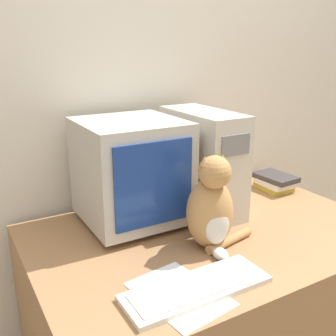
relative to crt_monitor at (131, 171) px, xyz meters
name	(u,v)px	position (x,y,z in m)	size (l,w,h in m)	color
wall_back	(148,88)	(0.23, 0.29, 0.29)	(7.00, 0.05, 2.50)	beige
desk	(207,308)	(0.23, -0.23, -0.59)	(1.40, 0.92, 0.73)	#9E7047
crt_monitor	(131,171)	(0.00, 0.00, 0.00)	(0.39, 0.41, 0.43)	#BCB7AD
computer_tower	(202,162)	(0.33, -0.04, 0.00)	(0.19, 0.44, 0.45)	beige
keyboard	(197,288)	(-0.04, -0.54, -0.21)	(0.47, 0.16, 0.02)	silver
cat	(211,209)	(0.15, -0.34, -0.07)	(0.29, 0.24, 0.36)	#B7844C
book_stack	(275,182)	(0.80, -0.02, -0.18)	(0.15, 0.21, 0.08)	gold
pen	(168,286)	(-0.11, -0.48, -0.22)	(0.14, 0.05, 0.01)	maroon
paper_sheet	(179,294)	(-0.10, -0.53, -0.22)	(0.25, 0.32, 0.00)	white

